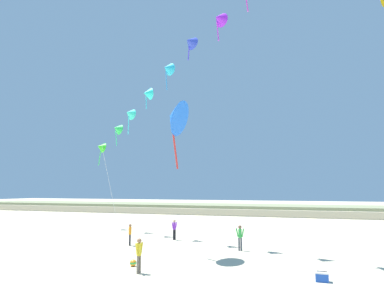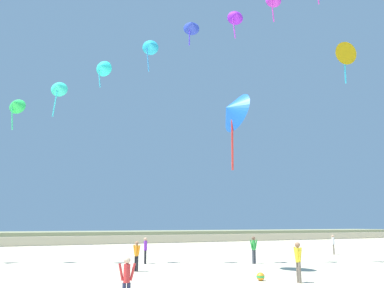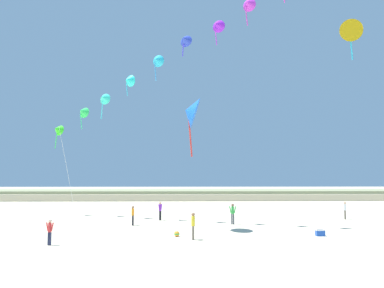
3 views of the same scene
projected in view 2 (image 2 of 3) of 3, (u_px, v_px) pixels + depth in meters
name	position (u px, v px, depth m)	size (l,w,h in m)	color
dune_ridge	(81.00, 237.00, 55.62)	(120.00, 12.80, 1.51)	beige
person_near_left	(127.00, 279.00, 12.04)	(0.52, 0.24, 1.50)	#282D4C
person_near_right	(298.00, 259.00, 17.48)	(0.23, 0.60, 1.69)	#726656
person_mid_center	(333.00, 243.00, 33.89)	(0.42, 0.48, 1.60)	#726656
person_far_left	(145.00, 248.00, 25.87)	(0.36, 0.53, 1.64)	black
person_far_right	(254.00, 248.00, 25.92)	(0.59, 0.23, 1.69)	#474C56
person_far_center	(137.00, 254.00, 21.66)	(0.28, 0.54, 1.57)	black
kite_banner_string	(256.00, 4.00, 28.20)	(35.22, 20.99, 26.68)	#35E525
large_kite_low_lead	(232.00, 110.00, 23.10)	(1.57, 2.45, 4.67)	blue
large_kite_mid_trail	(344.00, 54.00, 34.63)	(2.13, 1.35, 3.57)	gold
beach_ball	(261.00, 277.00, 17.98)	(0.36, 0.36, 0.36)	orange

